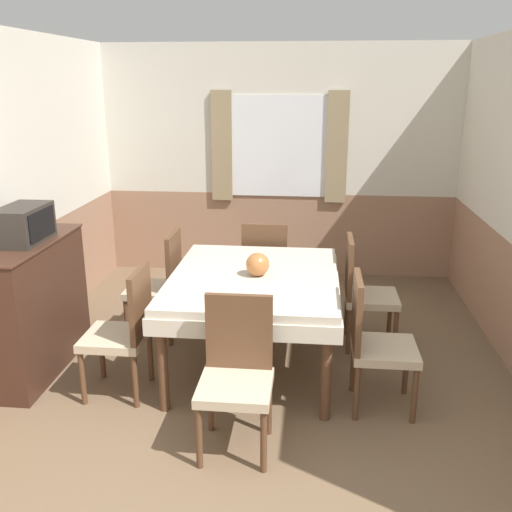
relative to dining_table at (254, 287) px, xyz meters
The scene contains 12 objects.
wall_back 2.48m from the dining_table, 89.32° to the left, with size 4.38×0.10×2.60m.
wall_left 2.09m from the dining_table, behind, with size 0.05×4.73×2.60m.
dining_table is the anchor object (origin of this frame).
chair_right_far 1.02m from the dining_table, 29.19° to the left, with size 0.44×0.44×0.96m.
chair_left_near 1.02m from the dining_table, 150.81° to the right, with size 0.44×0.44×0.96m.
chair_right_near 1.02m from the dining_table, 29.19° to the right, with size 0.44×0.44×0.96m.
chair_head_window 1.03m from the dining_table, 90.00° to the left, with size 0.44×0.44×0.96m.
chair_left_far 1.02m from the dining_table, 150.81° to the left, with size 0.44×0.44×0.96m.
chair_head_near 1.03m from the dining_table, 90.00° to the right, with size 0.44×0.44×0.96m.
sideboard 1.74m from the dining_table, behind, with size 0.46×1.17×1.05m.
tv 1.78m from the dining_table, behind, with size 0.29×0.48×0.27m.
vase 0.20m from the dining_table, 35.28° to the right, with size 0.18×0.18×0.18m.
Camera 1 is at (0.41, -2.14, 2.20)m, focal length 40.00 mm.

